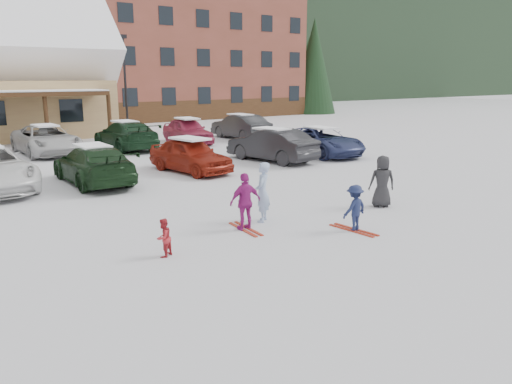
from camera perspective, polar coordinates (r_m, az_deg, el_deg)
ground at (r=11.84m, az=1.64°, el=-5.80°), size 160.00×160.00×0.00m
alpine_hotel at (r=51.65m, az=-11.91°, el=18.08°), size 31.48×14.01×21.48m
lamp_post at (r=35.69m, az=-14.74°, el=12.39°), size 0.50×0.25×6.58m
conifer_1 at (r=55.08m, az=6.65°, el=15.45°), size 4.84×4.84×11.22m
conifer_3 at (r=54.46m, az=-22.59°, el=13.40°), size 3.96×3.96×9.18m
conifer_4 at (r=68.46m, az=1.10°, el=15.28°), size 5.06×5.06×11.73m
adult_skier at (r=13.34m, az=0.75°, el=-0.02°), size 0.70×0.69×1.62m
toddler_red at (r=11.00m, az=-10.53°, el=-5.16°), size 0.52×0.49×0.85m
child_navy at (r=12.82m, az=11.20°, el=-1.81°), size 0.80×0.51×1.19m
skis_child_navy at (r=12.97m, az=11.09°, el=-4.28°), size 0.33×1.41×0.03m
child_magenta at (r=12.63m, az=-1.22°, el=-1.11°), size 0.89×0.43×1.47m
skis_child_magenta at (r=12.82m, az=-1.21°, el=-4.24°), size 0.32×1.41×0.03m
bystander_dark at (r=15.36m, az=14.21°, el=1.19°), size 0.91×0.84×1.56m
parked_car_3 at (r=19.16m, az=-18.08°, el=3.00°), size 1.98×4.84×1.40m
parked_car_4 at (r=20.63m, az=-7.52°, el=4.19°), size 2.28×4.30×1.39m
parked_car_5 at (r=23.18m, az=1.80°, el=5.41°), size 2.31×4.79×1.51m
parked_car_6 at (r=25.17m, az=7.39°, el=5.76°), size 2.52×5.07×1.38m
parked_car_10 at (r=27.36m, az=-22.84°, el=5.52°), size 2.63×5.37×1.47m
parked_car_11 at (r=27.93m, az=-14.66°, el=6.29°), size 2.18×5.24×1.51m
parked_car_12 at (r=29.70m, az=-7.83°, el=6.93°), size 2.04×4.45×1.48m
parked_car_13 at (r=31.71m, az=-1.79°, el=7.47°), size 1.70×4.68×1.53m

